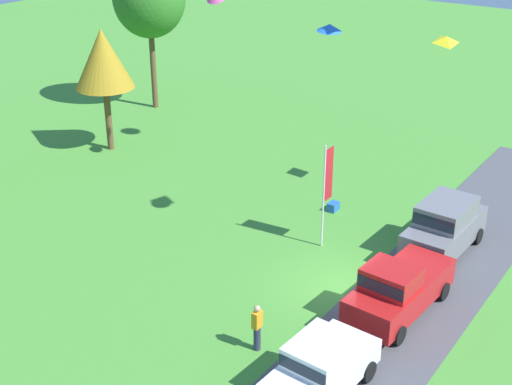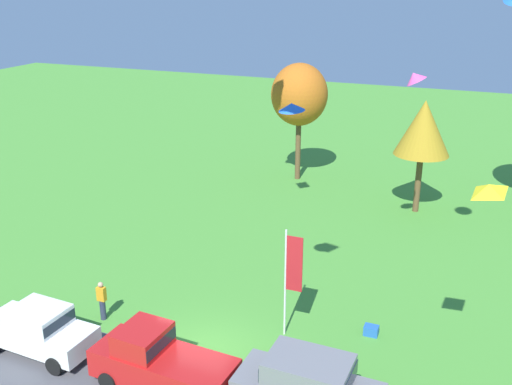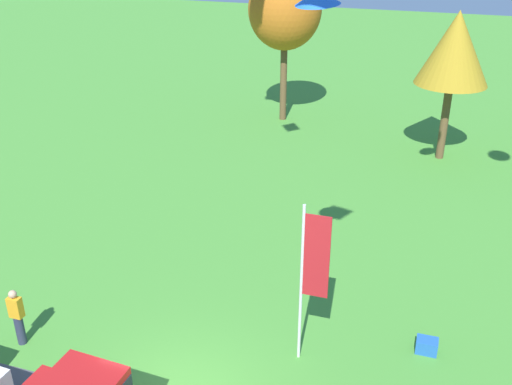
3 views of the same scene
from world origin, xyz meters
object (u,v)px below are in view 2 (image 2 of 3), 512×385
Objects in this scene: flag_banner at (291,271)px; cooler_box at (371,330)px; person_watching_sky at (102,300)px; kite_diamond_near_flag at (488,189)px; car_pickup_mid_row at (159,361)px; tree_center_back at (423,128)px; kite_delta_high_right at (292,107)px; tree_far_left at (299,95)px; car_sedan_near_entrance at (39,328)px; kite_delta_low_drifter at (415,77)px.

flag_banner reaches higher than cooler_box.
flag_banner reaches higher than person_watching_sky.
cooler_box is 8.87m from kite_diamond_near_flag.
car_pickup_mid_row is at bearing -135.88° from cooler_box.
tree_center_back is at bearing 73.64° from car_pickup_mid_row.
kite_diamond_near_flag is (14.01, -0.25, 6.81)m from person_watching_sky.
kite_delta_high_right reaches higher than tree_center_back.
kite_diamond_near_flag is (12.21, -20.42, 1.83)m from tree_far_left.
kite_delta_low_drifter is (11.28, 12.33, 8.12)m from car_sedan_near_entrance.
kite_delta_high_right is 8.29m from kite_delta_low_drifter.
cooler_box is 11.11m from kite_delta_low_drifter.
cooler_box is at bearing -63.15° from tree_far_left.
kite_delta_low_drifter is (8.69, -10.62, 3.31)m from tree_far_left.
kite_delta_high_right is (-2.91, -15.20, 4.02)m from tree_center_back.
person_watching_sky is at bearing -137.68° from kite_delta_low_drifter.
car_sedan_near_entrance is 12.71m from cooler_box.
person_watching_sky is 1.88× the size of kite_diamond_near_flag.
tree_center_back is 1.49× the size of flag_banner.
flag_banner is at bearing -100.19° from tree_center_back.
car_sedan_near_entrance is at bearing -150.39° from kite_delta_high_right.
person_watching_sky is 0.38× the size of flag_banner.
tree_center_back is 8.54m from kite_delta_low_drifter.
kite_delta_high_right is at bearing -73.06° from tree_far_left.
car_sedan_near_entrance is 18.58m from kite_delta_low_drifter.
kite_delta_low_drifter is at bearing -88.48° from tree_center_back.
cooler_box is at bearing 137.48° from kite_diamond_near_flag.
tree_center_back is 15.71m from flag_banner.
car_pickup_mid_row is 5.63× the size of kite_diamond_near_flag.
car_sedan_near_entrance is 23.09m from tree_center_back.
car_pickup_mid_row is 5.52× the size of kite_delta_high_right.
tree_center_back is at bearing 60.83° from car_sedan_near_entrance.
tree_far_left is at bearing 83.56° from car_sedan_near_entrance.
flag_banner is (-2.75, -15.30, -2.23)m from tree_center_back.
car_sedan_near_entrance is 0.67× the size of tree_center_back.
person_watching_sky is 16.42m from kite_delta_low_drifter.
tree_far_left reaches higher than kite_diamond_near_flag.
tree_center_back is at bearing -20.14° from tree_far_left.
car_pickup_mid_row is at bearing -121.73° from kite_delta_high_right.
kite_delta_low_drifter reaches higher than cooler_box.
car_sedan_near_entrance is at bearing -170.26° from kite_diamond_near_flag.
car_sedan_near_entrance is 8.03× the size of cooler_box.
kite_delta_low_drifter is (10.48, 9.55, 8.28)m from person_watching_sky.
car_pickup_mid_row is at bearing -123.64° from flag_banner.
person_watching_sky is at bearing 146.45° from car_pickup_mid_row.
tree_far_left is at bearing 84.91° from person_watching_sky.
person_watching_sky is 15.58m from kite_diamond_near_flag.
kite_diamond_near_flag reaches higher than tree_center_back.
car_pickup_mid_row is 5.30m from person_watching_sky.
kite_delta_low_drifter is (-3.53, 9.79, 1.48)m from kite_diamond_near_flag.
person_watching_sky is at bearing 74.06° from car_sedan_near_entrance.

